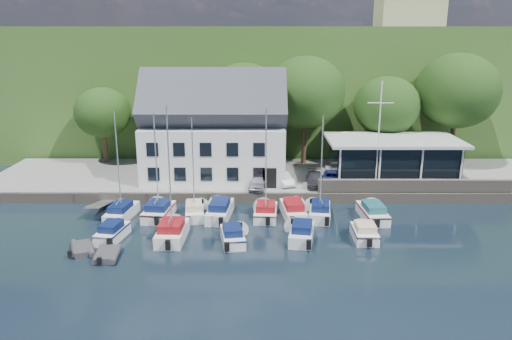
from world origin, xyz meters
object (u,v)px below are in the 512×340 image
at_px(boat_r1_1, 156,166).
at_px(boat_r2_3, 302,231).
at_px(flagpole, 379,135).
at_px(boat_r1_5, 293,208).
at_px(boat_r2_0, 112,230).
at_px(boat_r1_4, 266,170).
at_px(boat_r2_2, 233,234).
at_px(boat_r1_6, 321,166).
at_px(harbor_building, 214,135).
at_px(boat_r1_3, 220,208).
at_px(boat_r1_7, 373,211).
at_px(club_pavilion, 392,159).
at_px(car_dgrey, 315,179).
at_px(car_blue, 333,178).
at_px(car_white, 282,178).
at_px(boat_r1_0, 118,169).
at_px(dinghy_1, 107,254).
at_px(boat_r2_1, 170,180).
at_px(boat_r2_4, 364,231).
at_px(dinghy_0, 83,248).
at_px(car_silver, 258,182).
at_px(boat_r1_2, 193,170).

relative_size(boat_r1_1, boat_r2_3, 1.65).
relative_size(flagpole, boat_r1_5, 1.54).
bearing_deg(boat_r2_3, boat_r2_0, -171.26).
relative_size(boat_r1_4, boat_r2_2, 1.66).
bearing_deg(boat_r1_6, harbor_building, 144.01).
relative_size(boat_r1_3, boat_r1_7, 1.08).
bearing_deg(club_pavilion, boat_r1_3, -153.10).
height_order(car_dgrey, boat_r2_0, car_dgrey).
bearing_deg(boat_r1_3, car_blue, 36.78).
distance_m(car_white, boat_r1_0, 15.84).
distance_m(harbor_building, boat_r1_7, 17.64).
bearing_deg(boat_r2_0, car_white, 49.49).
xyz_separation_m(car_dgrey, boat_r2_0, (-16.78, -10.77, -0.88)).
height_order(car_white, dinghy_1, car_white).
height_order(harbor_building, boat_r1_0, harbor_building).
height_order(club_pavilion, dinghy_1, club_pavilion).
bearing_deg(boat_r2_1, harbor_building, 82.89).
xyz_separation_m(boat_r2_4, dinghy_0, (-20.92, -2.33, -0.36)).
distance_m(boat_r1_5, boat_r2_3, 5.01).
distance_m(car_dgrey, dinghy_0, 22.54).
height_order(car_blue, boat_r1_5, car_blue).
relative_size(boat_r2_3, dinghy_0, 1.97).
relative_size(boat_r1_3, dinghy_1, 2.46).
distance_m(club_pavilion, boat_r1_1, 23.82).
bearing_deg(dinghy_1, harbor_building, 64.80).
bearing_deg(dinghy_1, boat_r1_6, 21.35).
xyz_separation_m(boat_r2_0, boat_r2_4, (19.38, 0.03, -0.04)).
distance_m(car_silver, car_dgrey, 5.63).
bearing_deg(dinghy_0, boat_r1_5, 2.40).
height_order(boat_r1_3, boat_r2_2, boat_r1_3).
xyz_separation_m(car_blue, boat_r1_1, (-15.82, -6.47, 2.89)).
height_order(boat_r1_7, boat_r2_0, boat_r1_7).
distance_m(boat_r1_5, boat_r1_7, 6.75).
height_order(car_white, boat_r1_2, boat_r1_2).
xyz_separation_m(boat_r1_0, boat_r1_3, (8.41, 0.28, -3.55)).
distance_m(boat_r1_6, boat_r1_7, 5.90).
xyz_separation_m(harbor_building, car_dgrey, (9.97, -3.09, -3.74)).
distance_m(boat_r1_0, boat_r2_4, 20.67).
bearing_deg(dinghy_0, boat_r1_4, 5.36).
distance_m(boat_r1_7, dinghy_1, 21.88).
relative_size(club_pavilion, dinghy_1, 4.64).
height_order(boat_r2_1, dinghy_0, boat_r2_1).
bearing_deg(boat_r1_7, dinghy_1, -163.26).
distance_m(flagpole, boat_r2_4, 12.04).
relative_size(boat_r1_0, boat_r2_0, 1.73).
distance_m(car_silver, boat_r1_5, 5.90).
height_order(dinghy_0, dinghy_1, dinghy_1).
bearing_deg(harbor_building, car_silver, -42.16).
xyz_separation_m(boat_r2_4, dinghy_1, (-18.85, -3.33, -0.35)).
xyz_separation_m(car_dgrey, boat_r2_2, (-7.51, -11.36, -0.92)).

